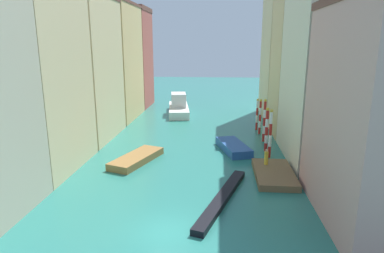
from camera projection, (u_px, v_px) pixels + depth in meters
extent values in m
plane|color=#28756B|center=(195.00, 132.00, 44.72)|extent=(154.00, 154.00, 0.00)
cube|color=beige|center=(34.00, 77.00, 29.95)|extent=(7.00, 10.00, 17.28)
cube|color=beige|center=(82.00, 70.00, 40.46)|extent=(7.00, 10.81, 16.75)
cube|color=#DBB77A|center=(112.00, 63.00, 51.79)|extent=(7.00, 11.52, 17.17)
cube|color=brown|center=(109.00, 3.00, 49.68)|extent=(7.14, 11.76, 0.43)
cube|color=#B25147|center=(130.00, 60.00, 61.92)|extent=(7.00, 8.70, 17.12)
cube|color=brown|center=(128.00, 9.00, 59.77)|extent=(7.14, 8.87, 0.79)
cube|color=beige|center=(328.00, 63.00, 32.25)|extent=(7.00, 11.51, 19.33)
cube|color=#DBB77A|center=(303.00, 64.00, 42.23)|extent=(7.00, 8.43, 18.09)
cube|color=beige|center=(288.00, 51.00, 51.59)|extent=(7.00, 10.93, 20.84)
cube|color=brown|center=(274.00, 174.00, 29.62)|extent=(3.34, 6.55, 0.56)
cylinder|color=gold|center=(266.00, 158.00, 30.99)|extent=(0.36, 0.36, 1.24)
sphere|color=tan|center=(267.00, 150.00, 30.81)|extent=(0.26, 0.26, 0.26)
cylinder|color=red|center=(269.00, 152.00, 34.63)|extent=(0.30, 0.30, 1.20)
cylinder|color=white|center=(270.00, 141.00, 34.34)|extent=(0.30, 0.30, 1.20)
cylinder|color=red|center=(271.00, 129.00, 34.05)|extent=(0.30, 0.30, 1.20)
cylinder|color=white|center=(271.00, 118.00, 33.76)|extent=(0.30, 0.30, 1.20)
sphere|color=gold|center=(272.00, 111.00, 33.59)|extent=(0.33, 0.33, 0.33)
cylinder|color=red|center=(266.00, 147.00, 36.81)|extent=(0.35, 0.35, 0.91)
cylinder|color=white|center=(266.00, 139.00, 36.59)|extent=(0.35, 0.35, 0.91)
cylinder|color=red|center=(267.00, 131.00, 36.37)|extent=(0.35, 0.35, 0.91)
cylinder|color=white|center=(267.00, 123.00, 36.15)|extent=(0.35, 0.35, 0.91)
cylinder|color=red|center=(267.00, 115.00, 35.94)|extent=(0.35, 0.35, 0.91)
sphere|color=gold|center=(268.00, 109.00, 35.79)|extent=(0.38, 0.38, 0.38)
cylinder|color=red|center=(263.00, 137.00, 40.41)|extent=(0.31, 0.31, 0.98)
cylinder|color=white|center=(264.00, 130.00, 40.17)|extent=(0.31, 0.31, 0.98)
cylinder|color=red|center=(264.00, 122.00, 39.94)|extent=(0.31, 0.31, 0.98)
cylinder|color=white|center=(265.00, 114.00, 39.70)|extent=(0.31, 0.31, 0.98)
cylinder|color=red|center=(265.00, 106.00, 39.47)|extent=(0.31, 0.31, 0.98)
sphere|color=gold|center=(265.00, 100.00, 39.32)|extent=(0.34, 0.34, 0.34)
cylinder|color=red|center=(259.00, 131.00, 43.84)|extent=(0.30, 0.30, 0.86)
cylinder|color=white|center=(260.00, 124.00, 43.63)|extent=(0.30, 0.30, 0.86)
cylinder|color=red|center=(260.00, 118.00, 43.42)|extent=(0.30, 0.30, 0.86)
cylinder|color=white|center=(260.00, 111.00, 43.22)|extent=(0.30, 0.30, 0.86)
cylinder|color=red|center=(261.00, 105.00, 43.01)|extent=(0.30, 0.30, 0.86)
sphere|color=gold|center=(261.00, 100.00, 42.88)|extent=(0.33, 0.33, 0.33)
cylinder|color=red|center=(256.00, 126.00, 46.00)|extent=(0.27, 0.27, 1.01)
cylinder|color=white|center=(257.00, 119.00, 45.76)|extent=(0.27, 0.27, 1.01)
cylinder|color=red|center=(257.00, 112.00, 45.51)|extent=(0.27, 0.27, 1.01)
cylinder|color=white|center=(258.00, 104.00, 45.27)|extent=(0.27, 0.27, 1.01)
sphere|color=gold|center=(258.00, 100.00, 45.12)|extent=(0.30, 0.30, 0.30)
cube|color=white|center=(179.00, 110.00, 56.47)|extent=(4.64, 11.00, 1.26)
cube|color=silver|center=(179.00, 100.00, 56.05)|extent=(2.93, 4.19, 2.23)
cube|color=black|center=(222.00, 198.00, 25.09)|extent=(4.03, 10.43, 0.46)
cube|color=#234C93|center=(233.00, 147.00, 36.86)|extent=(3.98, 6.46, 0.85)
cube|color=olive|center=(137.00, 158.00, 33.42)|extent=(4.52, 7.16, 0.69)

